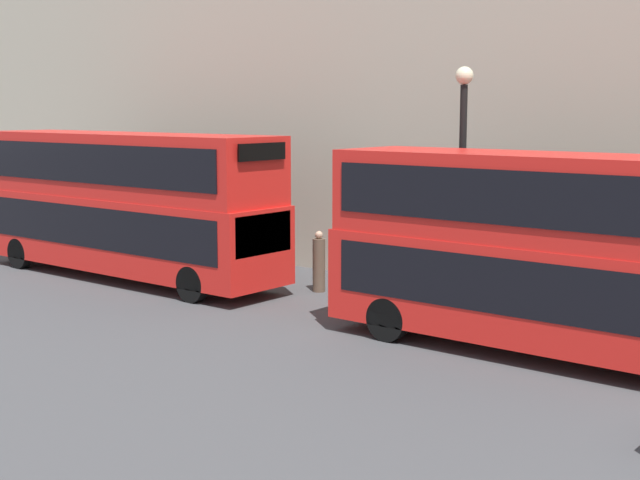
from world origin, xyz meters
TOP-DOWN VIEW (x-y plane):
  - bus_leading at (1.60, 4.55)m, footprint 2.59×10.04m
  - bus_second_in_queue at (1.60, 18.47)m, footprint 2.59×11.41m
  - street_lamp at (3.59, 7.94)m, footprint 0.44×0.44m
  - pedestrian at (3.74, 12.62)m, footprint 0.36×0.36m

SIDE VIEW (x-z plane):
  - pedestrian at x=3.74m, z-range -0.07..1.68m
  - bus_leading at x=1.60m, z-range 0.22..4.49m
  - bus_second_in_queue at x=1.60m, z-range 0.23..4.68m
  - street_lamp at x=3.59m, z-range 0.75..6.96m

